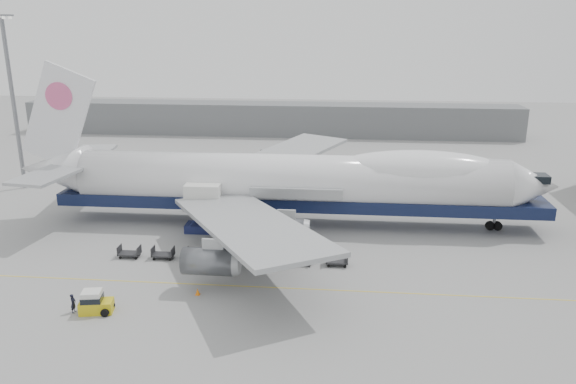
# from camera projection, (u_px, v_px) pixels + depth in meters

# --- Properties ---
(ground) EXTENTS (260.00, 260.00, 0.00)m
(ground) POSITION_uv_depth(u_px,v_px,m) (280.00, 262.00, 59.52)
(ground) COLOR gray
(ground) RESTS_ON ground
(apron_line) EXTENTS (60.00, 0.15, 0.01)m
(apron_line) POSITION_uv_depth(u_px,v_px,m) (273.00, 288.00, 53.80)
(apron_line) COLOR gold
(apron_line) RESTS_ON ground
(hangar) EXTENTS (110.00, 8.00, 7.00)m
(hangar) POSITION_uv_depth(u_px,v_px,m) (269.00, 119.00, 126.07)
(hangar) COLOR slate
(hangar) RESTS_ON ground
(floodlight_mast) EXTENTS (2.40, 2.40, 25.43)m
(floodlight_mast) POSITION_uv_depth(u_px,v_px,m) (12.00, 94.00, 82.03)
(floodlight_mast) COLOR slate
(floodlight_mast) RESTS_ON ground
(airliner) EXTENTS (67.00, 55.30, 19.98)m
(airliner) POSITION_uv_depth(u_px,v_px,m) (295.00, 181.00, 69.25)
(airliner) COLOR white
(airliner) RESTS_ON ground
(catering_truck) EXTENTS (4.58, 3.23, 6.00)m
(catering_truck) POSITION_uv_depth(u_px,v_px,m) (204.00, 205.00, 67.18)
(catering_truck) COLOR navy
(catering_truck) RESTS_ON ground
(baggage_tug) EXTENTS (3.04, 1.99, 2.06)m
(baggage_tug) POSITION_uv_depth(u_px,v_px,m) (95.00, 303.00, 48.97)
(baggage_tug) COLOR gold
(baggage_tug) RESTS_ON ground
(ground_worker) EXTENTS (0.42, 0.64, 1.74)m
(ground_worker) POSITION_uv_depth(u_px,v_px,m) (73.00, 303.00, 48.99)
(ground_worker) COLOR black
(ground_worker) RESTS_ON ground
(traffic_cone) EXTENTS (0.44, 0.44, 0.64)m
(traffic_cone) POSITION_uv_depth(u_px,v_px,m) (198.00, 292.00, 52.32)
(traffic_cone) COLOR orange
(traffic_cone) RESTS_ON ground
(dolly_0) EXTENTS (2.30, 1.35, 1.30)m
(dolly_0) POSITION_uv_depth(u_px,v_px,m) (130.00, 253.00, 60.58)
(dolly_0) COLOR #2D2D30
(dolly_0) RESTS_ON ground
(dolly_1) EXTENTS (2.30, 1.35, 1.30)m
(dolly_1) POSITION_uv_depth(u_px,v_px,m) (163.00, 254.00, 60.24)
(dolly_1) COLOR #2D2D30
(dolly_1) RESTS_ON ground
(dolly_2) EXTENTS (2.30, 1.35, 1.30)m
(dolly_2) POSITION_uv_depth(u_px,v_px,m) (197.00, 255.00, 59.90)
(dolly_2) COLOR #2D2D30
(dolly_2) RESTS_ON ground
(dolly_3) EXTENTS (2.30, 1.35, 1.30)m
(dolly_3) POSITION_uv_depth(u_px,v_px,m) (231.00, 257.00, 59.57)
(dolly_3) COLOR #2D2D30
(dolly_3) RESTS_ON ground
(dolly_4) EXTENTS (2.30, 1.35, 1.30)m
(dolly_4) POSITION_uv_depth(u_px,v_px,m) (266.00, 258.00, 59.23)
(dolly_4) COLOR #2D2D30
(dolly_4) RESTS_ON ground
(dolly_5) EXTENTS (2.30, 1.35, 1.30)m
(dolly_5) POSITION_uv_depth(u_px,v_px,m) (301.00, 259.00, 58.89)
(dolly_5) COLOR #2D2D30
(dolly_5) RESTS_ON ground
(dolly_6) EXTENTS (2.30, 1.35, 1.30)m
(dolly_6) POSITION_uv_depth(u_px,v_px,m) (337.00, 261.00, 58.55)
(dolly_6) COLOR #2D2D30
(dolly_6) RESTS_ON ground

